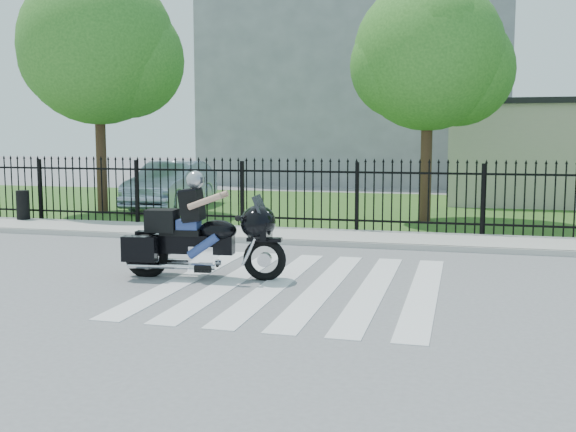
# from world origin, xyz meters

# --- Properties ---
(ground) EXTENTS (120.00, 120.00, 0.00)m
(ground) POSITION_xyz_m (0.00, 0.00, 0.00)
(ground) COLOR slate
(ground) RESTS_ON ground
(crosswalk) EXTENTS (5.00, 5.50, 0.01)m
(crosswalk) POSITION_xyz_m (0.00, 0.00, 0.01)
(crosswalk) COLOR silver
(crosswalk) RESTS_ON ground
(sidewalk) EXTENTS (40.00, 2.00, 0.12)m
(sidewalk) POSITION_xyz_m (0.00, 5.00, 0.06)
(sidewalk) COLOR #ADAAA3
(sidewalk) RESTS_ON ground
(curb) EXTENTS (40.00, 0.12, 0.12)m
(curb) POSITION_xyz_m (0.00, 4.00, 0.06)
(curb) COLOR #ADAAA3
(curb) RESTS_ON ground
(grass_strip) EXTENTS (40.00, 12.00, 0.02)m
(grass_strip) POSITION_xyz_m (0.00, 12.00, 0.01)
(grass_strip) COLOR #325A1E
(grass_strip) RESTS_ON ground
(iron_fence) EXTENTS (26.00, 0.04, 1.80)m
(iron_fence) POSITION_xyz_m (0.00, 6.00, 0.90)
(iron_fence) COLOR black
(iron_fence) RESTS_ON ground
(tree_left) EXTENTS (4.80, 4.80, 7.58)m
(tree_left) POSITION_xyz_m (-8.50, 8.50, 5.17)
(tree_left) COLOR #382316
(tree_left) RESTS_ON ground
(tree_mid) EXTENTS (4.20, 4.20, 6.78)m
(tree_mid) POSITION_xyz_m (1.50, 9.00, 4.67)
(tree_mid) COLOR #382316
(tree_mid) RESTS_ON ground
(building_tall) EXTENTS (15.00, 10.00, 12.00)m
(building_tall) POSITION_xyz_m (-3.00, 26.00, 6.00)
(building_tall) COLOR #989BA0
(building_tall) RESTS_ON ground
(motorcycle_rider) EXTENTS (2.87, 1.07, 1.90)m
(motorcycle_rider) POSITION_xyz_m (-1.81, 0.15, 0.78)
(motorcycle_rider) COLOR black
(motorcycle_rider) RESTS_ON ground
(parked_car) EXTENTS (1.86, 4.84, 1.57)m
(parked_car) POSITION_xyz_m (-6.96, 10.32, 0.81)
(parked_car) COLOR #A6B4D0
(parked_car) RESTS_ON grass_strip
(litter_bin) EXTENTS (0.36, 0.36, 0.81)m
(litter_bin) POSITION_xyz_m (-9.37, 5.70, 0.52)
(litter_bin) COLOR black
(litter_bin) RESTS_ON sidewalk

